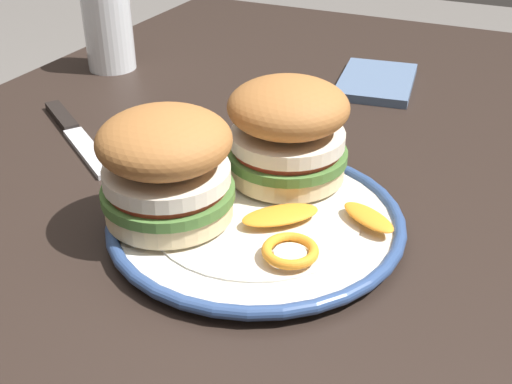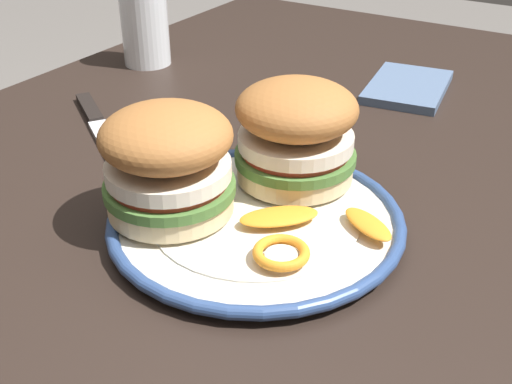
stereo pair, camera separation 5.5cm
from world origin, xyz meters
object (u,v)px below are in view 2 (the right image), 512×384
(dinner_plate, at_px, (256,221))
(table_knife, at_px, (98,124))
(dining_table, at_px, (258,263))
(drinking_glass, at_px, (145,29))
(sandwich_half_right, at_px, (296,131))
(sandwich_half_left, at_px, (168,160))

(dinner_plate, xyz_separation_m, table_knife, (0.09, 0.29, -0.01))
(dining_table, height_order, drinking_glass, drinking_glass)
(table_knife, bearing_deg, sandwich_half_right, -92.75)
(sandwich_half_left, height_order, sandwich_half_right, same)
(dinner_plate, relative_size, table_knife, 1.42)
(sandwich_half_left, height_order, drinking_glass, drinking_glass)
(dinner_plate, bearing_deg, drinking_glass, 51.51)
(dining_table, xyz_separation_m, table_knife, (0.03, 0.25, 0.10))
(drinking_glass, bearing_deg, table_knife, -155.25)
(dining_table, relative_size, dinner_plate, 5.10)
(sandwich_half_right, relative_size, table_knife, 0.86)
(sandwich_half_left, bearing_deg, sandwich_half_right, -30.91)
(sandwich_half_left, xyz_separation_m, drinking_glass, (0.34, 0.31, -0.01))
(sandwich_half_left, bearing_deg, dining_table, -19.64)
(dinner_plate, xyz_separation_m, sandwich_half_right, (0.08, 0.00, 0.06))
(sandwich_half_right, bearing_deg, dinner_plate, -177.97)
(dinner_plate, xyz_separation_m, drinking_glass, (0.31, 0.39, 0.05))
(table_knife, bearing_deg, dinner_plate, -107.83)
(sandwich_half_right, distance_m, drinking_glass, 0.45)
(sandwich_half_right, height_order, drinking_glass, drinking_glass)
(table_knife, bearing_deg, drinking_glass, 24.75)
(dinner_plate, bearing_deg, sandwich_half_right, 2.03)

